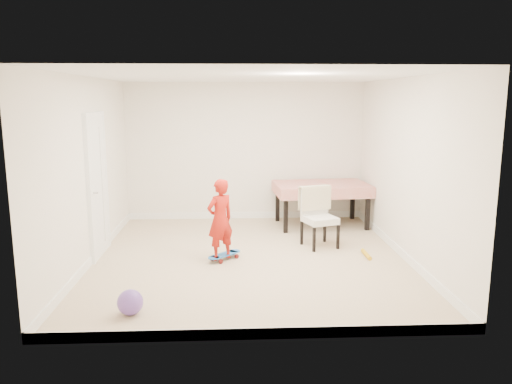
{
  "coord_description": "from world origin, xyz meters",
  "views": [
    {
      "loc": [
        -0.24,
        -6.98,
        2.31
      ],
      "look_at": [
        0.1,
        0.2,
        0.95
      ],
      "focal_mm": 35.0,
      "sensor_mm": 36.0,
      "label": 1
    }
  ],
  "objects_px": {
    "dining_table": "(321,205)",
    "child": "(220,222)",
    "dining_chair": "(320,218)",
    "balloon": "(130,302)",
    "skateboard": "(224,257)"
  },
  "relations": [
    {
      "from": "dining_table",
      "to": "child",
      "type": "relative_size",
      "value": 1.43
    },
    {
      "from": "dining_chair",
      "to": "balloon",
      "type": "distance_m",
      "value": 3.46
    },
    {
      "from": "child",
      "to": "skateboard",
      "type": "bearing_deg",
      "value": -169.05
    },
    {
      "from": "skateboard",
      "to": "child",
      "type": "xyz_separation_m",
      "value": [
        -0.05,
        -0.06,
        0.54
      ]
    },
    {
      "from": "dining_table",
      "to": "balloon",
      "type": "xyz_separation_m",
      "value": [
        -2.73,
        -3.73,
        -0.25
      ]
    },
    {
      "from": "dining_chair",
      "to": "child",
      "type": "distance_m",
      "value": 1.67
    },
    {
      "from": "balloon",
      "to": "skateboard",
      "type": "bearing_deg",
      "value": 61.58
    },
    {
      "from": "child",
      "to": "balloon",
      "type": "relative_size",
      "value": 4.15
    },
    {
      "from": "child",
      "to": "balloon",
      "type": "xyz_separation_m",
      "value": [
        -0.93,
        -1.76,
        -0.44
      ]
    },
    {
      "from": "skateboard",
      "to": "child",
      "type": "relative_size",
      "value": 0.5
    },
    {
      "from": "dining_table",
      "to": "skateboard",
      "type": "height_order",
      "value": "dining_table"
    },
    {
      "from": "dining_chair",
      "to": "balloon",
      "type": "relative_size",
      "value": 3.37
    },
    {
      "from": "child",
      "to": "dining_chair",
      "type": "bearing_deg",
      "value": 166.07
    },
    {
      "from": "dining_table",
      "to": "dining_chair",
      "type": "relative_size",
      "value": 1.76
    },
    {
      "from": "dining_table",
      "to": "child",
      "type": "distance_m",
      "value": 2.67
    }
  ]
}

